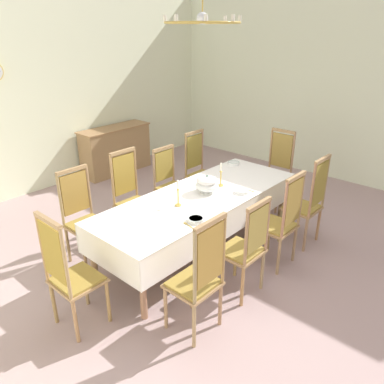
{
  "coord_description": "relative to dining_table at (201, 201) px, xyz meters",
  "views": [
    {
      "loc": [
        -3.24,
        -2.59,
        2.69
      ],
      "look_at": [
        -0.18,
        0.13,
        0.89
      ],
      "focal_mm": 35.37,
      "sensor_mm": 36.0,
      "label": 1
    }
  ],
  "objects": [
    {
      "name": "spoon_secondary",
      "position": [
        -0.67,
        -0.38,
        0.08
      ],
      "size": [
        0.05,
        0.18,
        0.01
      ],
      "rotation": [
        0.0,
        0.0,
        -0.21
      ],
      "color": "gold",
      "rests_on": "tablecloth"
    },
    {
      "name": "bowl_near_right",
      "position": [
        -0.55,
        -0.41,
        0.1
      ],
      "size": [
        0.18,
        0.18,
        0.04
      ],
      "color": "silver",
      "rests_on": "tablecloth"
    },
    {
      "name": "chair_south_d",
      "position": [
        1.06,
        -0.92,
        -0.09
      ],
      "size": [
        0.44,
        0.42,
        1.23
      ],
      "color": "#928152",
      "rests_on": "ground"
    },
    {
      "name": "chair_head_east",
      "position": [
        1.85,
        -0.0,
        -0.09
      ],
      "size": [
        0.42,
        0.44,
        1.23
      ],
      "rotation": [
        0.0,
        0.0,
        1.57
      ],
      "color": "#987151",
      "rests_on": "ground"
    },
    {
      "name": "chair_south_a",
      "position": [
        -1.1,
        -0.92,
        -0.09
      ],
      "size": [
        0.44,
        0.42,
        1.23
      ],
      "color": "#9F7954",
      "rests_on": "ground"
    },
    {
      "name": "chandelier",
      "position": [
        -0.0,
        0.0,
        2.02
      ],
      "size": [
        0.8,
        0.8,
        0.66
      ],
      "color": "gold"
    },
    {
      "name": "dining_table",
      "position": [
        0.0,
        0.0,
        0.0
      ],
      "size": [
        2.87,
        1.02,
        0.78
      ],
      "color": "#9E6F53",
      "rests_on": "ground"
    },
    {
      "name": "chair_south_c",
      "position": [
        0.39,
        -0.92,
        -0.1
      ],
      "size": [
        0.44,
        0.42,
        1.2
      ],
      "color": "#A17C50",
      "rests_on": "ground"
    },
    {
      "name": "chair_south_b",
      "position": [
        -0.35,
        -0.92,
        -0.12
      ],
      "size": [
        0.44,
        0.42,
        1.13
      ],
      "color": "#A36E45",
      "rests_on": "ground"
    },
    {
      "name": "sideboard",
      "position": [
        1.11,
        3.15,
        -0.25
      ],
      "size": [
        1.44,
        0.48,
        0.9
      ],
      "rotation": [
        0.0,
        0.0,
        3.14
      ],
      "color": "#9B774E",
      "rests_on": "ground"
    },
    {
      "name": "ground",
      "position": [
        0.0,
        -0.15,
        -0.73
      ],
      "size": [
        7.31,
        7.15,
        0.04
      ],
      "primitive_type": "cube",
      "color": "#A88C8C"
    },
    {
      "name": "bowl_near_left",
      "position": [
        0.4,
        -0.34,
        0.1
      ],
      "size": [
        0.17,
        0.17,
        0.04
      ],
      "color": "silver",
      "rests_on": "tablecloth"
    },
    {
      "name": "chair_north_c",
      "position": [
        0.39,
        0.91,
        -0.13
      ],
      "size": [
        0.44,
        0.42,
        1.1
      ],
      "rotation": [
        0.0,
        0.0,
        3.14
      ],
      "color": "#9B7E49",
      "rests_on": "ground"
    },
    {
      "name": "right_wall",
      "position": [
        3.7,
        -0.15,
        1.0
      ],
      "size": [
        0.08,
        7.15,
        3.41
      ],
      "primitive_type": "cube",
      "color": "silver",
      "rests_on": "ground"
    },
    {
      "name": "bowl_far_left",
      "position": [
        1.19,
        0.37,
        0.1
      ],
      "size": [
        0.18,
        0.18,
        0.04
      ],
      "color": "silver",
      "rests_on": "tablecloth"
    },
    {
      "name": "back_wall",
      "position": [
        0.0,
        3.46,
        1.0
      ],
      "size": [
        7.31,
        0.08,
        3.41
      ],
      "primitive_type": "cube",
      "color": "silver",
      "rests_on": "ground"
    },
    {
      "name": "candlestick_west",
      "position": [
        -0.4,
        0.0,
        0.2
      ],
      "size": [
        0.07,
        0.07,
        0.32
      ],
      "color": "gold",
      "rests_on": "tablecloth"
    },
    {
      "name": "chair_north_a",
      "position": [
        -1.1,
        0.92,
        -0.1
      ],
      "size": [
        0.44,
        0.42,
        1.18
      ],
      "rotation": [
        0.0,
        0.0,
        3.14
      ],
      "color": "#A47F57",
      "rests_on": "ground"
    },
    {
      "name": "spoon_primary",
      "position": [
        0.51,
        -0.31,
        0.08
      ],
      "size": [
        0.03,
        0.18,
        0.01
      ],
      "rotation": [
        0.0,
        0.0,
        0.06
      ],
      "color": "gold",
      "rests_on": "tablecloth"
    },
    {
      "name": "candlestick_east",
      "position": [
        0.4,
        0.0,
        0.2
      ],
      "size": [
        0.07,
        0.07,
        0.31
      ],
      "color": "gold",
      "rests_on": "tablecloth"
    },
    {
      "name": "chair_north_d",
      "position": [
        1.06,
        0.92,
        -0.1
      ],
      "size": [
        0.44,
        0.42,
        1.2
      ],
      "rotation": [
        0.0,
        0.0,
        3.14
      ],
      "color": "#9B6F55",
      "rests_on": "ground"
    },
    {
      "name": "chair_north_b",
      "position": [
        -0.35,
        0.92,
        -0.09
      ],
      "size": [
        0.44,
        0.42,
        1.22
      ],
      "rotation": [
        0.0,
        0.0,
        3.14
      ],
      "color": "#A47250",
      "rests_on": "ground"
    },
    {
      "name": "tablecloth",
      "position": [
        0.0,
        0.0,
        -0.01
      ],
      "size": [
        2.89,
        1.04,
        0.36
      ],
      "color": "white",
      "rests_on": "dining_table"
    },
    {
      "name": "soup_tureen",
      "position": [
        0.12,
        0.0,
        0.19
      ],
      "size": [
        0.29,
        0.29,
        0.23
      ],
      "color": "silver",
      "rests_on": "tablecloth"
    },
    {
      "name": "chair_head_west",
      "position": [
        -1.85,
        0.0,
        -0.09
      ],
      "size": [
        0.42,
        0.44,
        1.23
      ],
      "rotation": [
        0.0,
        0.0,
        -1.57
      ],
      "color": "#9D7E53",
      "rests_on": "ground"
    }
  ]
}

